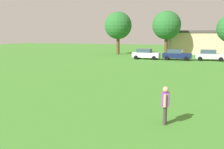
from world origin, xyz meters
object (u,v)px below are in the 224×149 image
Objects in this scene: parked_car_navy_1 at (177,55)px; tree_far_left at (118,26)px; parked_car_silver_2 at (210,55)px; tree_left at (167,25)px; parked_car_white_0 at (146,54)px; adult_bystander at (165,102)px.

parked_car_navy_1 is 16.17m from tree_far_left.
tree_left is at bearing 133.51° from parked_car_silver_2.
parked_car_white_0 and parked_car_silver_2 have the same top height.
tree_left is (-3.17, 9.27, 4.84)m from parked_car_navy_1.
parked_car_white_0 is at bearing 9.19° from adult_bystander.
parked_car_white_0 is 4.86m from parked_car_navy_1.
tree_far_left is (-12.72, 8.70, 4.88)m from parked_car_navy_1.
parked_car_white_0 is at bearing -177.08° from parked_car_navy_1.
parked_car_navy_1 is (-3.35, 30.95, -0.14)m from adult_bystander.
parked_car_white_0 is (-8.21, 30.71, -0.14)m from adult_bystander.
adult_bystander is 0.20× the size of tree_far_left.
adult_bystander is 31.14m from parked_car_navy_1.
parked_car_white_0 is 10.81m from tree_left.
parked_car_navy_1 is at bearing -170.96° from parked_car_silver_2.
parked_car_navy_1 is at bearing 0.41° from adult_bystander.
parked_car_white_0 reaches higher than adult_bystander.
adult_bystander is at bearing -67.94° from tree_far_left.
parked_car_white_0 is 0.51× the size of tree_far_left.
adult_bystander is 0.39× the size of parked_car_silver_2.
parked_car_silver_2 is at bearing -46.49° from tree_left.
parked_car_silver_2 is 12.67m from tree_left.
adult_bystander is 0.39× the size of parked_car_navy_1.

